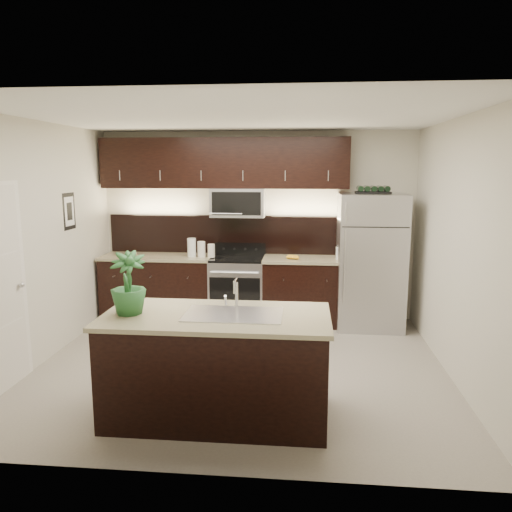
% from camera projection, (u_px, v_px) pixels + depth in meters
% --- Properties ---
extents(ground, '(4.50, 4.50, 0.00)m').
position_uv_depth(ground, '(240.00, 367.00, 5.56)').
color(ground, gray).
rests_on(ground, ground).
extents(room_walls, '(4.52, 4.02, 2.71)m').
position_uv_depth(room_walls, '(228.00, 215.00, 5.24)').
color(room_walls, beige).
rests_on(room_walls, ground).
extents(counter_run, '(3.51, 0.65, 0.94)m').
position_uv_depth(counter_run, '(224.00, 289.00, 7.18)').
color(counter_run, black).
rests_on(counter_run, ground).
extents(upper_fixtures, '(3.49, 0.40, 1.66)m').
position_uv_depth(upper_fixtures, '(226.00, 171.00, 7.03)').
color(upper_fixtures, black).
rests_on(upper_fixtures, counter_run).
extents(island, '(1.96, 0.96, 0.94)m').
position_uv_depth(island, '(217.00, 366.00, 4.38)').
color(island, black).
rests_on(island, ground).
extents(sink_faucet, '(0.84, 0.50, 0.28)m').
position_uv_depth(sink_faucet, '(234.00, 313.00, 4.29)').
color(sink_faucet, silver).
rests_on(sink_faucet, island).
extents(refrigerator, '(0.89, 0.80, 1.84)m').
position_uv_depth(refrigerator, '(370.00, 261.00, 6.84)').
color(refrigerator, '#B2B2B7').
rests_on(refrigerator, ground).
extents(wine_rack, '(0.46, 0.28, 0.11)m').
position_uv_depth(wine_rack, '(373.00, 190.00, 6.67)').
color(wine_rack, black).
rests_on(wine_rack, refrigerator).
extents(plant, '(0.37, 0.37, 0.54)m').
position_uv_depth(plant, '(128.00, 283.00, 4.27)').
color(plant, '#255C2A').
rests_on(plant, island).
extents(canisters, '(0.40, 0.14, 0.26)m').
position_uv_depth(canisters, '(199.00, 249.00, 7.05)').
color(canisters, silver).
rests_on(canisters, counter_run).
extents(french_press, '(0.09, 0.09, 0.26)m').
position_uv_depth(french_press, '(339.00, 252.00, 6.87)').
color(french_press, silver).
rests_on(french_press, counter_run).
extents(bananas, '(0.23, 0.20, 0.06)m').
position_uv_depth(bananas, '(290.00, 257.00, 6.92)').
color(bananas, gold).
rests_on(bananas, counter_run).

